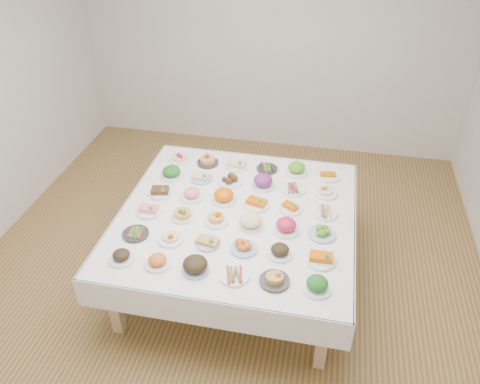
% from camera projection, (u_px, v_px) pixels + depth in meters
% --- Properties ---
extents(room_envelope, '(5.02, 5.02, 2.81)m').
position_uv_depth(room_envelope, '(227.00, 91.00, 3.67)').
color(room_envelope, olive).
rests_on(room_envelope, ground).
extents(display_table, '(2.09, 2.09, 0.75)m').
position_uv_depth(display_table, '(237.00, 220.00, 4.19)').
color(display_table, white).
rests_on(display_table, ground).
extents(dish_0, '(0.20, 0.20, 0.11)m').
position_uv_depth(dish_0, '(121.00, 256.00, 3.64)').
color(dish_0, white).
rests_on(dish_0, display_table).
extents(dish_1, '(0.20, 0.20, 0.11)m').
position_uv_depth(dish_1, '(158.00, 260.00, 3.60)').
color(dish_1, white).
rests_on(dish_1, display_table).
extents(dish_2, '(0.24, 0.24, 0.13)m').
position_uv_depth(dish_2, '(195.00, 265.00, 3.54)').
color(dish_2, '#4C66B2').
rests_on(dish_2, display_table).
extents(dish_3, '(0.22, 0.21, 0.05)m').
position_uv_depth(dish_3, '(234.00, 275.00, 3.50)').
color(dish_3, white).
rests_on(dish_3, display_table).
extents(dish_4, '(0.22, 0.22, 0.12)m').
position_uv_depth(dish_4, '(275.00, 277.00, 3.44)').
color(dish_4, '#2C2927').
rests_on(dish_4, display_table).
extents(dish_5, '(0.21, 0.21, 0.12)m').
position_uv_depth(dish_5, '(317.00, 284.00, 3.38)').
color(dish_5, white).
rests_on(dish_5, display_table).
extents(dish_6, '(0.22, 0.22, 0.05)m').
position_uv_depth(dish_6, '(136.00, 233.00, 3.90)').
color(dish_6, '#2C2927').
rests_on(dish_6, display_table).
extents(dish_7, '(0.21, 0.21, 0.12)m').
position_uv_depth(dish_7, '(171.00, 235.00, 3.83)').
color(dish_7, white).
rests_on(dish_7, display_table).
extents(dish_8, '(0.20, 0.20, 0.10)m').
position_uv_depth(dish_8, '(208.00, 240.00, 3.79)').
color(dish_8, '#4C66B2').
rests_on(dish_8, display_table).
extents(dish_9, '(0.21, 0.21, 0.10)m').
position_uv_depth(dish_9, '(244.00, 246.00, 3.74)').
color(dish_9, '#4C66B2').
rests_on(dish_9, display_table).
extents(dish_10, '(0.20, 0.20, 0.11)m').
position_uv_depth(dish_10, '(280.00, 251.00, 3.69)').
color(dish_10, white).
rests_on(dish_10, display_table).
extents(dish_11, '(0.23, 0.23, 0.11)m').
position_uv_depth(dish_11, '(321.00, 257.00, 3.63)').
color(dish_11, white).
rests_on(dish_11, display_table).
extents(dish_12, '(0.22, 0.22, 0.09)m').
position_uv_depth(dish_12, '(149.00, 209.00, 4.14)').
color(dish_12, white).
rests_on(dish_12, display_table).
extents(dish_13, '(0.20, 0.20, 0.11)m').
position_uv_depth(dish_13, '(183.00, 213.00, 4.08)').
color(dish_13, white).
rests_on(dish_13, display_table).
extents(dish_14, '(0.22, 0.22, 0.11)m').
position_uv_depth(dish_14, '(216.00, 217.00, 4.03)').
color(dish_14, white).
rests_on(dish_14, display_table).
extents(dish_15, '(0.21, 0.21, 0.13)m').
position_uv_depth(dish_15, '(250.00, 221.00, 3.97)').
color(dish_15, white).
rests_on(dish_15, display_table).
extents(dish_16, '(0.23, 0.23, 0.13)m').
position_uv_depth(dish_16, '(286.00, 225.00, 3.92)').
color(dish_16, white).
rests_on(dish_16, display_table).
extents(dish_17, '(0.23, 0.23, 0.10)m').
position_uv_depth(dish_17, '(322.00, 232.00, 3.89)').
color(dish_17, '#4C66B2').
rests_on(dish_17, display_table).
extents(dish_18, '(0.22, 0.22, 0.10)m').
position_uv_depth(dish_18, '(160.00, 190.00, 4.37)').
color(dish_18, white).
rests_on(dish_18, display_table).
extents(dish_19, '(0.21, 0.21, 0.11)m').
position_uv_depth(dish_19, '(192.00, 194.00, 4.31)').
color(dish_19, white).
rests_on(dish_19, display_table).
extents(dish_20, '(0.27, 0.27, 0.15)m').
position_uv_depth(dish_20, '(224.00, 194.00, 4.26)').
color(dish_20, white).
rests_on(dish_20, display_table).
extents(dish_21, '(0.23, 0.23, 0.11)m').
position_uv_depth(dish_21, '(257.00, 202.00, 4.22)').
color(dish_21, white).
rests_on(dish_21, display_table).
extents(dish_22, '(0.21, 0.21, 0.08)m').
position_uv_depth(dish_22, '(290.00, 207.00, 4.18)').
color(dish_22, white).
rests_on(dish_22, display_table).
extents(dish_23, '(0.22, 0.22, 0.06)m').
position_uv_depth(dish_23, '(325.00, 212.00, 4.13)').
color(dish_23, white).
rests_on(dish_23, display_table).
extents(dish_24, '(0.22, 0.22, 0.12)m').
position_uv_depth(dish_24, '(171.00, 172.00, 4.60)').
color(dish_24, white).
rests_on(dish_24, display_table).
extents(dish_25, '(0.21, 0.21, 0.10)m').
position_uv_depth(dish_25, '(201.00, 176.00, 4.57)').
color(dish_25, '#4C66B2').
rests_on(dish_25, display_table).
extents(dish_26, '(0.23, 0.23, 0.10)m').
position_uv_depth(dish_26, '(230.00, 179.00, 4.52)').
color(dish_26, white).
rests_on(dish_26, display_table).
extents(dish_27, '(0.22, 0.22, 0.13)m').
position_uv_depth(dish_27, '(263.00, 182.00, 4.46)').
color(dish_27, white).
rests_on(dish_27, display_table).
extents(dish_28, '(0.24, 0.23, 0.06)m').
position_uv_depth(dish_28, '(293.00, 189.00, 4.42)').
color(dish_28, white).
rests_on(dish_28, display_table).
extents(dish_29, '(0.22, 0.22, 0.11)m').
position_uv_depth(dish_29, '(326.00, 190.00, 4.37)').
color(dish_29, white).
rests_on(dish_29, display_table).
extents(dish_30, '(0.22, 0.22, 0.12)m').
position_uv_depth(dish_30, '(180.00, 156.00, 4.85)').
color(dish_30, white).
rests_on(dish_30, display_table).
extents(dish_31, '(0.22, 0.22, 0.13)m').
position_uv_depth(dish_31, '(208.00, 159.00, 4.80)').
color(dish_31, '#2C2927').
rests_on(dish_31, display_table).
extents(dish_32, '(0.23, 0.23, 0.11)m').
position_uv_depth(dish_32, '(237.00, 163.00, 4.75)').
color(dish_32, white).
rests_on(dish_32, display_table).
extents(dish_33, '(0.22, 0.21, 0.05)m').
position_uv_depth(dish_33, '(267.00, 168.00, 4.72)').
color(dish_33, '#2C2927').
rests_on(dish_33, display_table).
extents(dish_34, '(0.26, 0.26, 0.14)m').
position_uv_depth(dish_34, '(297.00, 167.00, 4.65)').
color(dish_34, white).
rests_on(dish_34, display_table).
extents(dish_35, '(0.23, 0.23, 0.09)m').
position_uv_depth(dish_35, '(328.00, 174.00, 4.61)').
color(dish_35, white).
rests_on(dish_35, display_table).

